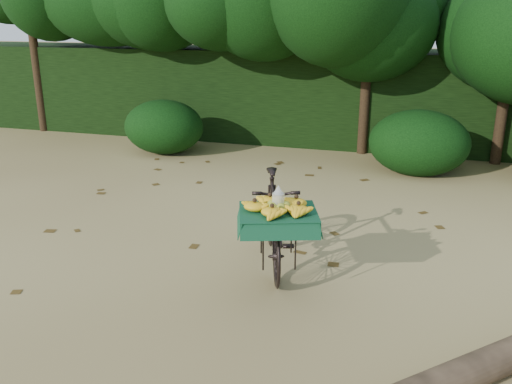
% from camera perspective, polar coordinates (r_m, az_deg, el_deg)
% --- Properties ---
extents(ground, '(80.00, 80.00, 0.00)m').
position_cam_1_polar(ground, '(5.41, -0.62, -8.92)').
color(ground, tan).
rests_on(ground, ground).
extents(vendor_bicycle, '(1.08, 1.77, 0.97)m').
position_cam_1_polar(vendor_bicycle, '(5.47, 1.85, -2.99)').
color(vendor_bicycle, black).
rests_on(vendor_bicycle, ground).
extents(hedge_backdrop, '(26.00, 1.80, 1.80)m').
position_cam_1_polar(hedge_backdrop, '(11.10, 9.25, 9.88)').
color(hedge_backdrop, black).
rests_on(hedge_backdrop, ground).
extents(tree_row, '(14.50, 2.00, 4.00)m').
position_cam_1_polar(tree_row, '(10.32, 5.23, 15.56)').
color(tree_row, black).
rests_on(tree_row, ground).
extents(bush_clumps, '(8.80, 1.70, 0.90)m').
position_cam_1_polar(bush_clumps, '(9.17, 10.48, 5.21)').
color(bush_clumps, black).
rests_on(bush_clumps, ground).
extents(leaf_litter, '(7.00, 7.30, 0.01)m').
position_cam_1_polar(leaf_litter, '(5.97, 1.25, -6.15)').
color(leaf_litter, '#4C3614').
rests_on(leaf_litter, ground).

